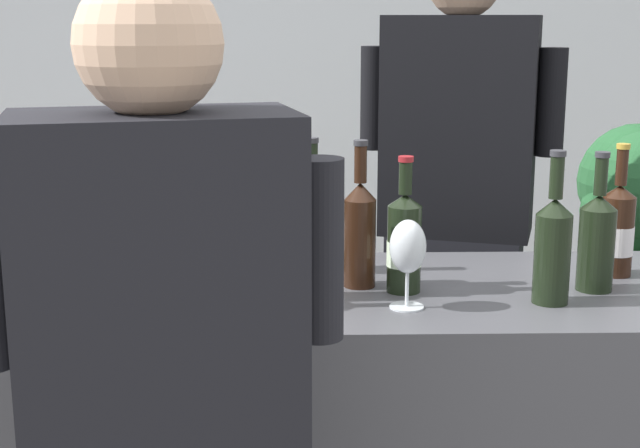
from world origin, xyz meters
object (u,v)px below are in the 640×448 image
wine_glass (408,250)px  wine_bottle_7 (553,246)px  wine_bottle_5 (120,246)px  wine_bottle_6 (239,221)px  wine_bottle_9 (360,231)px  ice_bucket (53,245)px  wine_bottle_2 (404,242)px  wine_bottle_0 (312,224)px  wine_bottle_8 (240,254)px  wine_bottle_4 (617,230)px  wine_bottle_3 (309,244)px  wine_bottle_1 (597,239)px  person_server (455,256)px

wine_glass → wine_bottle_7: bearing=5.3°
wine_bottle_5 → wine_bottle_6: (0.24, 0.24, 0.00)m
wine_bottle_9 → ice_bucket: (-0.70, 0.01, -0.03)m
wine_bottle_5 → wine_bottle_2: bearing=5.2°
wine_bottle_6 → wine_bottle_9: wine_bottle_6 is taller
wine_bottle_0 → wine_bottle_8: bearing=-118.7°
wine_bottle_2 → wine_bottle_4: 0.54m
wine_bottle_3 → ice_bucket: (-0.58, 0.10, -0.02)m
wine_bottle_8 → wine_bottle_5: bearing=168.0°
wine_bottle_4 → ice_bucket: size_ratio=1.64×
wine_bottle_2 → wine_bottle_6: wine_bottle_6 is taller
wine_bottle_3 → wine_glass: bearing=-20.4°
wine_bottle_0 → wine_bottle_2: size_ratio=1.06×
wine_bottle_4 → wine_bottle_8: wine_bottle_8 is taller
wine_bottle_3 → wine_glass: wine_bottle_3 is taller
wine_bottle_0 → wine_bottle_8: wine_bottle_0 is taller
wine_bottle_9 → wine_bottle_7: bearing=-18.4°
ice_bucket → wine_bottle_6: bearing=17.4°
wine_bottle_1 → wine_bottle_4: (0.09, 0.12, -0.01)m
wine_bottle_6 → wine_bottle_9: bearing=-26.9°
wine_bottle_8 → person_server: 1.01m
wine_bottle_1 → wine_bottle_8: (-0.79, -0.11, 0.00)m
wine_bottle_7 → ice_bucket: bearing=172.4°
wine_bottle_6 → wine_bottle_7: 0.74m
ice_bucket → wine_bottle_0: bearing=11.0°
wine_bottle_2 → wine_bottle_7: 0.32m
wine_bottle_6 → wine_bottle_8: 0.30m
wine_bottle_0 → ice_bucket: (-0.59, -0.12, -0.02)m
wine_bottle_6 → wine_bottle_8: bearing=-85.9°
wine_bottle_8 → person_server: person_server is taller
wine_bottle_0 → wine_bottle_5: 0.48m
person_server → wine_bottle_8: bearing=-127.2°
wine_bottle_9 → wine_bottle_4: bearing=7.4°
wine_bottle_1 → wine_bottle_6: 0.84m
wine_glass → person_server: bearing=73.1°
wine_bottle_6 → wine_bottle_7: wine_bottle_6 is taller
wine_bottle_1 → wine_bottle_3: wine_bottle_1 is taller
wine_bottle_5 → wine_glass: wine_bottle_5 is taller
wine_bottle_0 → wine_bottle_6: (-0.18, 0.01, 0.00)m
ice_bucket → wine_bottle_8: bearing=-21.2°
wine_bottle_0 → wine_bottle_5: wine_bottle_5 is taller
wine_bottle_1 → wine_bottle_7: wine_bottle_7 is taller
person_server → wine_bottle_7: bearing=-84.4°
wine_bottle_3 → person_server: person_server is taller
wine_bottle_2 → wine_glass: wine_bottle_2 is taller
wine_bottle_9 → person_server: (0.33, 0.63, -0.23)m
wine_bottle_2 → wine_bottle_8: wine_bottle_8 is taller
wine_bottle_0 → wine_bottle_1: size_ratio=1.03×
wine_bottle_3 → wine_bottle_5: wine_bottle_5 is taller
wine_bottle_5 → wine_bottle_8: wine_bottle_5 is taller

